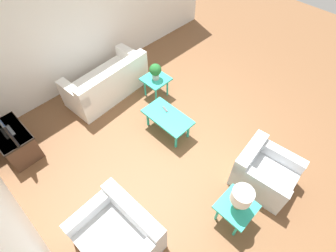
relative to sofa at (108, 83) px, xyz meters
name	(u,v)px	position (x,y,z in m)	size (l,w,h in m)	color
ground_plane	(190,140)	(-2.19, -0.30, -0.32)	(14.00, 14.00, 0.00)	brown
wall_back	(7,230)	(-2.19, 2.76, 1.03)	(7.20, 0.12, 2.70)	white
wall_right	(85,20)	(0.87, -0.30, 1.03)	(0.12, 7.20, 2.70)	white
sofa	(108,83)	(0.00, 0.00, 0.00)	(0.96, 1.87, 0.83)	white
armchair	(263,172)	(-3.66, -0.49, -0.02)	(0.99, 0.90, 0.75)	silver
loveseat	(119,235)	(-2.72, 1.86, -0.02)	(1.16, 0.95, 0.75)	silver
coffee_table	(168,118)	(-1.70, -0.17, 0.06)	(0.97, 0.53, 0.44)	#2DB79E
side_table_plant	(156,81)	(-0.79, -0.73, 0.10)	(0.52, 0.52, 0.49)	#2DB79E
side_table_lamp	(236,208)	(-3.70, 0.40, 0.10)	(0.52, 0.52, 0.49)	#2DB79E
tv_stand_chest	(15,141)	(-0.06, 2.16, -0.01)	(0.88, 0.54, 0.58)	#4C3323
television	(0,123)	(-0.06, 2.17, 0.52)	(0.90, 0.16, 0.53)	black
potted_plant	(155,71)	(-0.79, -0.73, 0.38)	(0.26, 0.26, 0.36)	#B2ADA3
table_lamp	(242,197)	(-3.70, 0.40, 0.50)	(0.30, 0.30, 0.46)	#997F4C
remote_control	(165,109)	(-1.55, -0.25, 0.13)	(0.16, 0.08, 0.02)	#4C4C51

